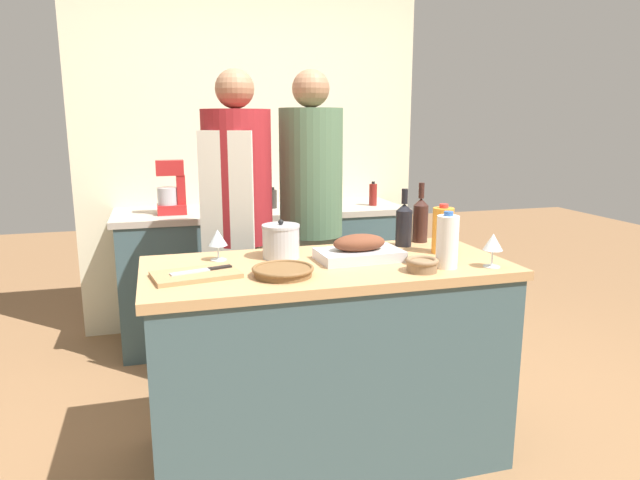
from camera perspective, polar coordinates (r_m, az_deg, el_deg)
ground_plane at (r=2.80m, az=0.65°, el=-20.50°), size 12.00×12.00×0.00m
kitchen_island at (r=2.58m, az=0.67°, el=-12.03°), size 1.54×0.71×0.90m
back_counter at (r=3.99m, az=-5.70°, el=-3.27°), size 1.94×0.60×0.91m
back_wall at (r=4.20m, az=-6.82°, el=8.84°), size 2.44×0.10×2.55m
roasting_pan at (r=2.49m, az=3.94°, el=-1.01°), size 0.37×0.23×0.11m
wicker_basket at (r=2.24m, az=-3.72°, el=-3.10°), size 0.25×0.25×0.04m
cutting_board at (r=2.28m, az=-12.31°, el=-3.40°), size 0.36×0.25×0.02m
stock_pot at (r=2.52m, az=-3.92°, el=-0.12°), size 0.17×0.17×0.17m
mixing_bowl at (r=2.33m, az=10.16°, el=-2.41°), size 0.13×0.13×0.05m
juice_jug at (r=2.66m, az=12.18°, el=0.96°), size 0.10×0.10×0.23m
milk_jug at (r=2.40m, az=12.61°, el=-0.15°), size 0.09×0.09×0.24m
wine_bottle_green at (r=2.88m, az=10.01°, el=2.11°), size 0.08×0.08×0.30m
wine_bottle_dark at (r=2.77m, az=8.39°, el=1.63°), size 0.08×0.08×0.28m
wine_glass_left at (r=2.50m, az=-10.20°, el=0.15°), size 0.08×0.08×0.14m
wine_glass_right at (r=2.46m, az=16.91°, el=-0.28°), size 0.08×0.08×0.14m
knife_chef at (r=2.29m, az=-11.54°, el=-2.96°), size 0.25×0.10×0.01m
stand_mixer at (r=3.75m, az=-14.66°, el=4.68°), size 0.18×0.14×0.34m
condiment_bottle_tall at (r=3.90m, az=-4.73°, el=4.13°), size 0.05×0.05×0.14m
condiment_bottle_short at (r=4.08m, az=0.38°, el=4.85°), size 0.05×0.05×0.19m
condiment_bottle_extra at (r=4.02m, az=5.32°, el=4.55°), size 0.06×0.06×0.17m
person_cook_aproned at (r=3.12m, az=-8.17°, el=2.11°), size 0.39×0.41×1.76m
person_cook_guest at (r=3.25m, az=-0.89°, el=2.77°), size 0.35×0.35×1.77m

